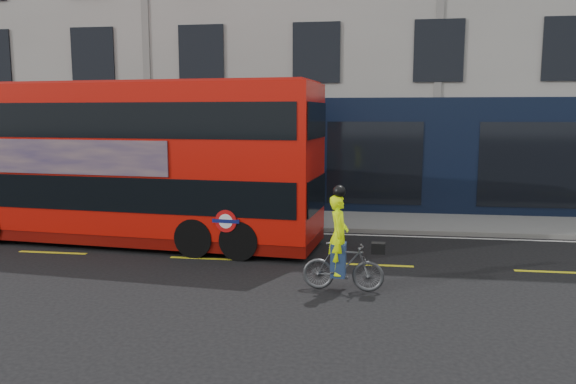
# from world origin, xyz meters

# --- Properties ---
(ground) EXTENTS (120.00, 120.00, 0.00)m
(ground) POSITION_xyz_m (0.00, 0.00, 0.00)
(ground) COLOR black
(ground) RESTS_ON ground
(pavement) EXTENTS (60.00, 3.00, 0.12)m
(pavement) POSITION_xyz_m (0.00, 6.50, 0.06)
(pavement) COLOR gray
(pavement) RESTS_ON ground
(kerb) EXTENTS (60.00, 0.12, 0.13)m
(kerb) POSITION_xyz_m (0.00, 5.00, 0.07)
(kerb) COLOR slate
(kerb) RESTS_ON ground
(building_terrace) EXTENTS (50.00, 10.07, 15.00)m
(building_terrace) POSITION_xyz_m (0.00, 12.94, 7.49)
(building_terrace) COLOR #A19E98
(building_terrace) RESTS_ON ground
(road_edge_line) EXTENTS (58.00, 0.10, 0.01)m
(road_edge_line) POSITION_xyz_m (0.00, 4.70, 0.00)
(road_edge_line) COLOR silver
(road_edge_line) RESTS_ON ground
(lane_dashes) EXTENTS (58.00, 0.12, 0.01)m
(lane_dashes) POSITION_xyz_m (0.00, 1.50, 0.00)
(lane_dashes) COLOR yellow
(lane_dashes) RESTS_ON ground
(bus) EXTENTS (10.79, 3.38, 4.28)m
(bus) POSITION_xyz_m (1.34, 2.92, 2.19)
(bus) COLOR red
(bus) RESTS_ON ground
(cyclist) EXTENTS (1.63, 0.59, 2.10)m
(cyclist) POSITION_xyz_m (7.35, -0.47, 0.70)
(cyclist) COLOR #46484B
(cyclist) RESTS_ON ground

